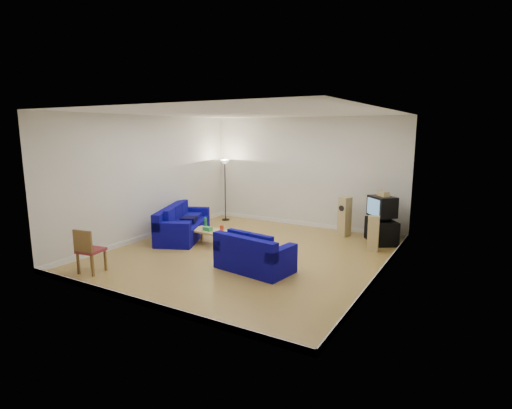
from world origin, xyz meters
The scene contains 16 objects.
room centered at (0.00, 0.00, 1.54)m, with size 6.01×6.51×3.21m.
sofa_three_seat centered at (-2.25, 0.33, 0.31)m, with size 1.70×2.33×0.83m.
sofa_loveseat centered at (0.68, -0.89, 0.29)m, with size 1.63×1.06×0.76m.
coffee_table centered at (-1.17, 0.17, 0.32)m, with size 1.06×0.58×0.38m.
bottle centered at (-1.38, 0.24, 0.52)m, with size 0.07×0.07×0.28m, color #197233.
tissue_box centered at (-1.21, 0.10, 0.42)m, with size 0.23×0.13×0.10m, color green.
red_canister centered at (-0.92, 0.30, 0.44)m, with size 0.09×0.09×0.13m, color red.
remote centered at (-0.77, 0.01, 0.39)m, with size 0.17×0.05×0.02m, color black.
tv_stand centered at (2.45, 2.55, 0.30)m, with size 0.97×0.54×0.59m, color black.
av_receiver centered at (2.47, 2.61, 0.64)m, with size 0.39×0.32×0.09m, color black.
television centered at (2.44, 2.50, 0.94)m, with size 0.81×0.81×0.51m.
centre_speaker centered at (2.44, 2.52, 1.26)m, with size 0.37×0.15×0.13m, color tan.
speaker_left centered at (1.43, 2.70, 0.53)m, with size 0.33×0.37×1.06m.
speaker_right centered at (2.45, 1.69, 0.43)m, with size 0.28×0.23×0.85m.
floor_lamp centered at (-2.45, 2.68, 1.59)m, with size 0.33×0.33×1.92m.
dining_chair centered at (-2.05, -2.68, 0.51)m, with size 0.51×0.51×0.92m.
Camera 1 is at (4.64, -7.58, 2.82)m, focal length 28.00 mm.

